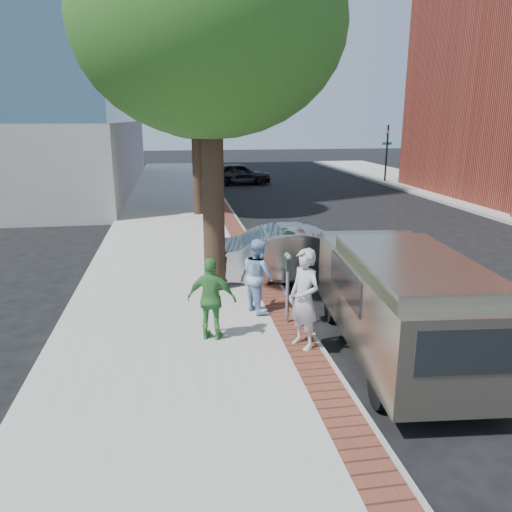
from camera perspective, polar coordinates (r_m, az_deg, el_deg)
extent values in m
plane|color=black|center=(10.81, -0.60, -7.49)|extent=(120.00, 120.00, 0.00)
cube|color=#9E9991|center=(18.31, -9.07, 2.21)|extent=(5.00, 60.00, 0.15)
cube|color=brown|center=(18.42, -2.22, 2.73)|extent=(0.60, 60.00, 0.01)
cube|color=gray|center=(18.49, -1.14, 2.53)|extent=(0.10, 60.00, 0.15)
cylinder|color=black|center=(32.01, -5.07, 11.27)|extent=(0.12, 0.12, 3.80)
imported|color=black|center=(31.95, -5.12, 13.24)|extent=(0.18, 0.15, 0.90)
cube|color=#1E7238|center=(31.97, -5.10, 12.52)|extent=(0.70, 0.03, 0.18)
cylinder|color=black|center=(34.85, 14.69, 11.18)|extent=(0.12, 0.12, 3.80)
imported|color=black|center=(34.80, 14.82, 12.98)|extent=(0.18, 0.15, 0.90)
cube|color=#1E7238|center=(34.81, 14.77, 12.33)|extent=(0.70, 0.03, 0.18)
cylinder|color=black|center=(11.92, -4.90, 6.41)|extent=(0.52, 0.52, 4.40)
ellipsoid|color=#1F4F16|center=(11.94, -5.36, 24.99)|extent=(6.00, 6.00, 4.92)
cylinder|color=black|center=(21.96, -6.75, 9.78)|extent=(0.40, 0.40, 3.85)
ellipsoid|color=#1F4F16|center=(21.89, -7.03, 18.26)|extent=(4.80, 4.80, 3.94)
cylinder|color=gray|center=(10.18, 3.60, -4.61)|extent=(0.07, 0.07, 1.15)
cube|color=#2D3030|center=(9.88, 3.78, -1.00)|extent=(0.12, 0.14, 0.24)
cube|color=#2D3030|center=(10.05, 3.55, -0.71)|extent=(0.12, 0.14, 0.24)
sphere|color=#3F8C4C|center=(9.84, 3.80, -0.16)|extent=(0.11, 0.11, 0.11)
sphere|color=#3F8C4C|center=(10.01, 3.57, 0.11)|extent=(0.11, 0.11, 0.11)
imported|color=#A9AAAE|center=(9.03, 5.55, -4.92)|extent=(0.71, 0.81, 1.86)
imported|color=#90B0DF|center=(10.72, 0.25, -2.22)|extent=(0.84, 0.95, 1.61)
imported|color=#419041|center=(9.41, -5.07, -4.92)|extent=(1.01, 0.67, 1.59)
imported|color=#B1B5B8|center=(13.25, 5.58, 0.16)|extent=(4.56, 1.93, 1.46)
imported|color=black|center=(33.07, -1.93, 9.38)|extent=(4.17, 1.75, 1.41)
cube|color=gray|center=(9.32, 16.45, -4.95)|extent=(2.49, 5.29, 1.44)
cube|color=gray|center=(11.43, 12.51, -2.46)|extent=(2.06, 1.14, 0.85)
cube|color=gray|center=(8.80, 17.56, -0.73)|extent=(2.14, 3.78, 0.17)
cylinder|color=black|center=(10.81, 8.76, -5.71)|extent=(0.30, 0.70, 0.68)
cylinder|color=black|center=(11.32, 17.49, -5.28)|extent=(0.30, 0.70, 0.68)
cylinder|color=black|center=(7.93, 14.12, -14.30)|extent=(0.30, 0.70, 0.68)
cylinder|color=black|center=(8.61, 25.58, -12.92)|extent=(0.30, 0.70, 0.68)
cube|color=black|center=(9.81, 21.80, -2.42)|extent=(0.22, 2.13, 0.59)
cube|color=black|center=(9.11, 10.08, -2.85)|extent=(0.22, 2.13, 0.59)
cube|color=black|center=(7.06, 23.86, -10.01)|extent=(1.60, 0.17, 0.64)
cube|color=black|center=(11.77, 11.96, -0.11)|extent=(1.70, 0.18, 0.43)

